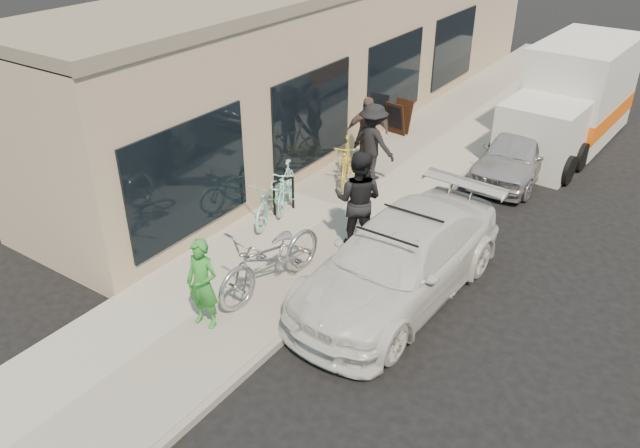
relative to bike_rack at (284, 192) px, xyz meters
The scene contains 17 objects.
ground 3.66m from the bike_rack, 35.76° to the right, with size 120.00×120.00×0.00m, color black.
sidewalk 1.40m from the bike_rack, 44.07° to the left, with size 3.00×34.00×0.15m, color #9D9A8D.
curb 2.69m from the bike_rack, 19.88° to the left, with size 0.12×34.00×0.13m, color gray.
storefront 6.50m from the bike_rack, 111.49° to the left, with size 3.60×20.00×4.22m.
bike_rack is the anchor object (origin of this frame).
sandwich_board 5.49m from the bike_rack, 91.63° to the left, with size 0.63×0.64×0.92m.
sedan_white 3.56m from the bike_rack, 18.53° to the right, with size 2.32×5.05×1.47m.
sedan_silver 5.94m from the bike_rack, 55.06° to the left, with size 1.44×3.58×1.22m, color #9F9FA4.
moving_truck 8.73m from the bike_rack, 64.09° to the left, with size 2.36×5.61×2.70m.
tandem_bike 2.85m from the bike_rack, 56.88° to the right, with size 0.84×2.40×1.26m, color #ACACAE.
woman_rider 4.00m from the bike_rack, 71.29° to the right, with size 0.57×0.37×1.56m, color #2E872D.
man_standing 2.10m from the bike_rack, ahead, with size 0.96×0.75×1.98m, color black.
cruiser_bike_a 0.25m from the bike_rack, 115.39° to the left, with size 0.46×1.63×0.98m, color #94DDD1.
cruiser_bike_b 0.37m from the bike_rack, 95.39° to the right, with size 0.64×1.82×0.96m, color #94DDD1.
cruiser_bike_c 2.06m from the bike_rack, 81.94° to the left, with size 0.49×1.73×1.04m, color gold.
bystander_a 2.69m from the bike_rack, 74.88° to the left, with size 1.18×0.68×1.83m, color black.
bystander_b 3.06m from the bike_rack, 85.33° to the left, with size 1.05×0.44×1.79m, color brown.
Camera 1 is at (4.41, -7.27, 6.57)m, focal length 35.00 mm.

